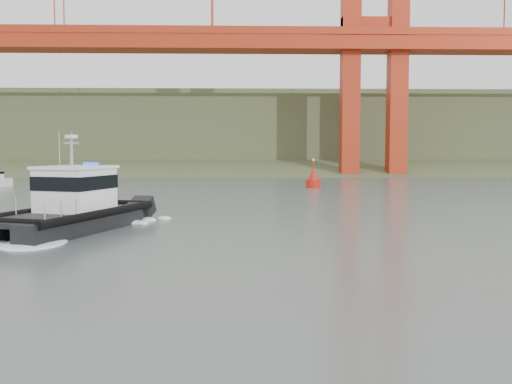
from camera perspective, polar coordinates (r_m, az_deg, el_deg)
ground at (r=21.57m, az=-0.02°, el=-8.30°), size 400.00×400.00×0.00m
headlands at (r=146.56m, az=-1.46°, el=5.25°), size 500.00×105.36×27.12m
patrol_boat at (r=34.81m, az=-17.88°, el=-1.29°), size 7.87×12.53×5.72m
nav_buoy at (r=69.38m, az=5.75°, el=1.23°), size 1.79×1.79×3.74m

